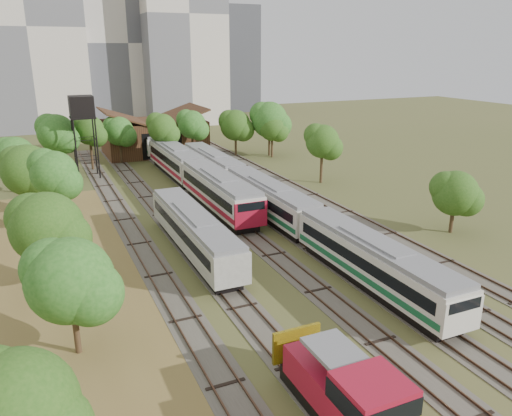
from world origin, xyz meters
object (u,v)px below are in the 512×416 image
railcar_red_set (195,174)px  water_tower (82,109)px  shunter_locomotive (348,396)px  railcar_green_set (270,200)px

railcar_red_set → water_tower: (-11.23, 12.74, 7.12)m
railcar_red_set → water_tower: bearing=131.4°
water_tower → shunter_locomotive: bearing=-84.5°
railcar_green_set → water_tower: 30.69m
railcar_red_set → shunter_locomotive: railcar_red_set is taller
railcar_red_set → railcar_green_set: bearing=-72.7°
railcar_green_set → water_tower: size_ratio=4.74×
water_tower → railcar_red_set: bearing=-48.6°
railcar_red_set → water_tower: 18.41m
railcar_green_set → shunter_locomotive: shunter_locomotive is taller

